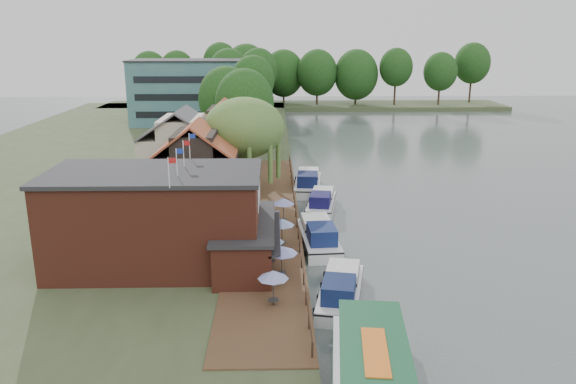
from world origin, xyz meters
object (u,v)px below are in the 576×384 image
object	(u,v)px
umbrella_2	(271,250)
umbrella_3	(282,233)
umbrella_5	(283,211)
cruiser_2	(322,200)
umbrella_4	(264,220)
cottage_a	(197,165)
cruiser_0	(341,286)
pub	(183,219)
cruiser_1	(318,233)
cottage_b	(182,146)
willow	(245,146)
umbrella_1	(281,262)
cruiser_3	(308,180)
umbrella_0	(273,288)
swan	(343,366)
hotel_block	(199,92)
cottage_c	(224,133)

from	to	relation	value
umbrella_2	umbrella_3	size ratio (longest dim) A/B	1.00
umbrella_5	cruiser_2	world-z (taller)	umbrella_5
umbrella_2	umbrella_4	distance (m)	7.23
cottage_a	cruiser_0	xyz separation A→B (m)	(12.23, -19.26, -4.10)
pub	umbrella_5	distance (m)	12.14
umbrella_5	cruiser_1	distance (m)	4.36
cottage_b	willow	xyz separation A→B (m)	(7.50, -5.00, 0.96)
umbrella_1	cruiser_3	distance (m)	27.44
umbrella_0	umbrella_1	bearing A→B (deg)	82.35
cruiser_3	umbrella_3	bearing A→B (deg)	-93.96
umbrella_0	cruiser_2	world-z (taller)	umbrella_0
umbrella_5	umbrella_4	bearing A→B (deg)	-123.67
umbrella_0	cruiser_0	size ratio (longest dim) A/B	0.25
cottage_b	umbrella_5	size ratio (longest dim) A/B	4.04
umbrella_0	swan	bearing A→B (deg)	-55.61
cruiser_2	swan	world-z (taller)	cruiser_2
hotel_block	swan	distance (m)	85.82
cottage_c	willow	bearing A→B (deg)	-75.96
hotel_block	cottage_a	xyz separation A→B (m)	(7.00, -56.00, -1.90)
cottage_a	umbrella_4	bearing A→B (deg)	-50.52
cottage_a	umbrella_2	world-z (taller)	cottage_a
umbrella_3	hotel_block	bearing A→B (deg)	102.73
cruiser_3	swan	xyz separation A→B (m)	(-0.18, -37.04, -1.03)
cruiser_1	cruiser_0	bearing A→B (deg)	-89.98
umbrella_0	umbrella_5	size ratio (longest dim) A/B	1.00
cottage_c	cruiser_2	size ratio (longest dim) A/B	0.92
hotel_block	umbrella_4	xyz separation A→B (m)	(13.81, -64.27, -4.86)
willow	umbrella_4	size ratio (longest dim) A/B	4.39
hotel_block	cruiser_0	size ratio (longest dim) A/B	2.67
umbrella_5	cottage_a	bearing A→B (deg)	145.90
cottage_c	umbrella_4	xyz separation A→B (m)	(5.81, -27.27, -2.96)
umbrella_5	cruiser_3	world-z (taller)	umbrella_5
hotel_block	umbrella_1	bearing A→B (deg)	-78.36
umbrella_2	cruiser_3	xyz separation A→B (m)	(4.22, 24.99, -1.04)
umbrella_1	swan	xyz separation A→B (m)	(3.26, -9.83, -2.07)
pub	umbrella_3	xyz separation A→B (m)	(7.29, 3.35, -2.36)
umbrella_4	cruiser_1	size ratio (longest dim) A/B	0.24
willow	umbrella_0	xyz separation A→B (m)	(3.11, -26.94, -3.93)
umbrella_4	cruiser_3	world-z (taller)	umbrella_4
cruiser_3	umbrella_1	bearing A→B (deg)	-92.22
cottage_b	willow	bearing A→B (deg)	-33.69
umbrella_1	cruiser_0	world-z (taller)	umbrella_1
cruiser_1	umbrella_1	bearing A→B (deg)	-114.29
umbrella_5	cruiser_3	xyz separation A→B (m)	(3.13, 15.26, -1.04)
hotel_block	pub	bearing A→B (deg)	-83.57
cruiser_2	swan	bearing A→B (deg)	-82.62
cruiser_2	cruiser_3	size ratio (longest dim) A/B	0.90
cottage_a	cruiser_2	xyz separation A→B (m)	(12.60, 1.74, -4.15)
cottage_c	willow	xyz separation A→B (m)	(3.50, -14.00, 0.96)
hotel_block	cruiser_2	xyz separation A→B (m)	(19.60, -54.26, -6.05)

